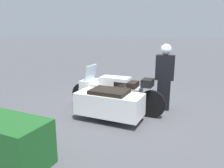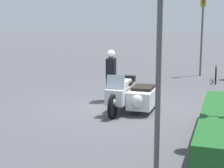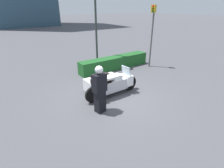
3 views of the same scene
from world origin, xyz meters
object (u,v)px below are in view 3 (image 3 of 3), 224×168
(police_motorcycle, at_px, (108,83))
(hedge_bush_curbside, at_px, (115,63))
(twin_lamp_post, at_px, (95,4))
(traffic_light_near, at_px, (152,28))
(officer_rider, at_px, (100,88))

(police_motorcycle, relative_size, hedge_bush_curbside, 0.56)
(twin_lamp_post, xyz_separation_m, traffic_light_near, (2.51, -2.05, -1.23))
(twin_lamp_post, distance_m, traffic_light_near, 3.46)
(traffic_light_near, bearing_deg, hedge_bush_curbside, -34.27)
(twin_lamp_post, bearing_deg, traffic_light_near, -39.20)
(twin_lamp_post, bearing_deg, officer_rider, -120.15)
(police_motorcycle, relative_size, officer_rider, 1.50)
(officer_rider, height_order, twin_lamp_post, twin_lamp_post)
(police_motorcycle, distance_m, officer_rider, 1.58)
(twin_lamp_post, relative_size, traffic_light_near, 1.24)
(officer_rider, xyz_separation_m, traffic_light_near, (5.18, 2.56, 1.41))
(hedge_bush_curbside, relative_size, traffic_light_near, 1.28)
(twin_lamp_post, bearing_deg, hedge_bush_curbside, -63.94)
(officer_rider, bearing_deg, twin_lamp_post, 141.20)
(hedge_bush_curbside, distance_m, twin_lamp_post, 3.42)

